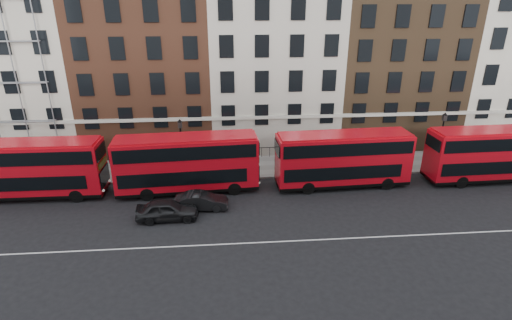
{
  "coord_description": "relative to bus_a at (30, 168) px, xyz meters",
  "views": [
    {
      "loc": [
        -5.2,
        -24.09,
        14.98
      ],
      "look_at": [
        -2.8,
        5.0,
        3.0
      ],
      "focal_mm": 28.0,
      "sensor_mm": 36.0,
      "label": 1
    }
  ],
  "objects": [
    {
      "name": "lamp_post_left",
      "position": [
        11.62,
        2.54,
        0.56
      ],
      "size": [
        0.44,
        0.44,
        5.33
      ],
      "color": "black",
      "rests_on": "pavement"
    },
    {
      "name": "iron_railings",
      "position": [
        20.57,
        6.73,
        -1.87
      ],
      "size": [
        6.6,
        0.06,
        1.0
      ],
      "primitive_type": null,
      "color": "black",
      "rests_on": "pavement"
    },
    {
      "name": "bus_c",
      "position": [
        25.08,
        -0.0,
        -0.01
      ],
      "size": [
        11.26,
        3.19,
        4.68
      ],
      "rotation": [
        0.0,
        0.0,
        0.04
      ],
      "color": "red",
      "rests_on": "ground"
    },
    {
      "name": "kerb",
      "position": [
        20.57,
        2.03,
        -2.44
      ],
      "size": [
        80.0,
        0.3,
        0.16
      ],
      "primitive_type": "cube",
      "color": "gray",
      "rests_on": "ground"
    },
    {
      "name": "bus_a",
      "position": [
        0.0,
        0.0,
        0.0
      ],
      "size": [
        11.23,
        2.81,
        4.7
      ],
      "rotation": [
        0.0,
        0.0,
        -0.01
      ],
      "color": "red",
      "rests_on": "ground"
    },
    {
      "name": "road_centre_line",
      "position": [
        20.57,
        -7.97,
        -2.52
      ],
      "size": [
        70.0,
        0.12,
        0.01
      ],
      "primitive_type": "cube",
      "color": "white",
      "rests_on": "ground"
    },
    {
      "name": "pavement",
      "position": [
        20.57,
        4.53,
        -2.45
      ],
      "size": [
        80.0,
        5.0,
        0.15
      ],
      "primitive_type": "cube",
      "color": "gray",
      "rests_on": "ground"
    },
    {
      "name": "car_front",
      "position": [
        13.45,
        -3.13,
        -1.86
      ],
      "size": [
        4.09,
        1.57,
        1.33
      ],
      "primitive_type": "imported",
      "rotation": [
        0.0,
        0.0,
        1.53
      ],
      "color": "black",
      "rests_on": "ground"
    },
    {
      "name": "bus_d",
      "position": [
        38.22,
        -0.0,
        0.0
      ],
      "size": [
        11.29,
        3.02,
        4.71
      ],
      "rotation": [
        0.0,
        0.0,
        0.03
      ],
      "color": "red",
      "rests_on": "ground"
    },
    {
      "name": "building_terrace",
      "position": [
        20.26,
        11.91,
        7.72
      ],
      "size": [
        64.0,
        11.95,
        22.0
      ],
      "color": "beige",
      "rests_on": "ground"
    },
    {
      "name": "ground",
      "position": [
        20.57,
        -5.97,
        -2.52
      ],
      "size": [
        120.0,
        120.0,
        0.0
      ],
      "primitive_type": "plane",
      "color": "black",
      "rests_on": "ground"
    },
    {
      "name": "bus_b",
      "position": [
        12.23,
        -0.0,
        0.05
      ],
      "size": [
        11.55,
        3.47,
        4.79
      ],
      "rotation": [
        0.0,
        0.0,
        0.06
      ],
      "color": "red",
      "rests_on": "ground"
    },
    {
      "name": "lamp_post_right",
      "position": [
        34.93,
        2.7,
        0.56
      ],
      "size": [
        0.44,
        0.44,
        5.33
      ],
      "color": "black",
      "rests_on": "pavement"
    },
    {
      "name": "car_rear",
      "position": [
        11.06,
        -4.43,
        -1.77
      ],
      "size": [
        4.49,
        1.92,
        1.51
      ],
      "primitive_type": "imported",
      "rotation": [
        0.0,
        0.0,
        1.6
      ],
      "color": "black",
      "rests_on": "ground"
    }
  ]
}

